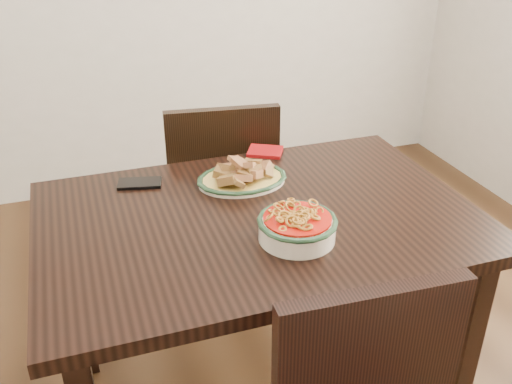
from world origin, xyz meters
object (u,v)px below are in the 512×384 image
object	(u,v)px
chair_far	(221,192)
smartphone	(140,183)
dining_table	(258,241)
fish_plate	(242,170)
noodle_bowl	(297,225)

from	to	relation	value
chair_far	smartphone	distance (m)	0.55
dining_table	chair_far	size ratio (longest dim) A/B	1.41
chair_far	fish_plate	size ratio (longest dim) A/B	3.16
noodle_bowl	smartphone	xyz separation A→B (m)	(-0.35, 0.46, -0.04)
dining_table	smartphone	world-z (taller)	smartphone
chair_far	smartphone	world-z (taller)	chair_far
dining_table	smartphone	distance (m)	0.43
dining_table	smartphone	size ratio (longest dim) A/B	9.26
noodle_bowl	chair_far	bearing A→B (deg)	89.79
chair_far	noodle_bowl	bearing A→B (deg)	97.38
fish_plate	noodle_bowl	bearing A→B (deg)	-84.08
dining_table	fish_plate	world-z (taller)	fish_plate
dining_table	noodle_bowl	size ratio (longest dim) A/B	5.81
fish_plate	noodle_bowl	world-z (taller)	fish_plate
dining_table	chair_far	bearing A→B (deg)	84.85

